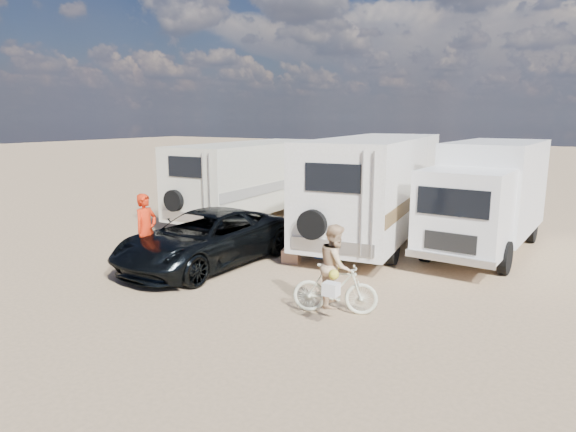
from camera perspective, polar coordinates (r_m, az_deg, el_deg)
The scene contains 11 objects.
ground at distance 10.79m, azimuth -6.01°, elevation -9.90°, with size 140.00×140.00×0.00m, color tan.
rv_main at distance 15.89m, azimuth 9.84°, elevation 2.91°, with size 2.57×7.85×3.26m, color white, non-canonical shape.
rv_left at distance 19.40m, azimuth -4.22°, elevation 4.01°, with size 2.50×7.59×2.91m, color white, non-canonical shape.
box_truck at distance 15.52m, azimuth 21.65°, elevation 1.92°, with size 2.24×6.61×3.17m, color white, non-canonical shape.
dark_suv at distance 13.40m, azimuth -9.40°, elevation -2.55°, with size 2.40×5.20×1.44m, color black.
bike_man at distance 13.21m, azimuth -15.69°, elevation -4.39°, with size 0.55×1.59×0.83m, color orange.
bike_woman at distance 10.11m, azimuth 5.38°, elevation -8.26°, with size 0.48×1.70×1.02m, color beige.
rider_man at distance 13.09m, azimuth -15.81°, elevation -2.29°, with size 0.67×0.44×1.83m, color red.
rider_woman at distance 10.01m, azimuth 5.42°, elevation -6.58°, with size 0.80×0.62×1.65m, color tan.
cooler at distance 14.09m, azimuth 4.17°, elevation -3.90°, with size 0.53×0.38×0.42m, color #2D4586.
crate at distance 13.61m, azimuth 0.36°, elevation -4.53°, with size 0.46×0.46×0.36m, color #9A6D53.
Camera 1 is at (6.20, -7.93, 3.86)m, focal length 31.20 mm.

